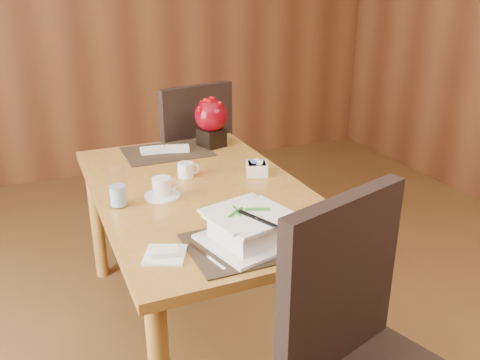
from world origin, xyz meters
name	(u,v)px	position (x,y,z in m)	size (l,w,h in m)	color
back_wall	(100,8)	(0.00, 3.00, 1.40)	(5.00, 0.02, 2.80)	brown
dining_table	(201,208)	(0.00, 0.60, 0.65)	(0.90, 1.50, 0.75)	#B37E31
placemat_near	(252,243)	(0.00, 0.05, 0.75)	(0.45, 0.33, 0.01)	black
placemat_far	(167,152)	(0.00, 1.15, 0.75)	(0.45, 0.33, 0.01)	black
soup_setting	(248,228)	(-0.01, 0.06, 0.81)	(0.35, 0.35, 0.12)	white
coffee_cup	(162,189)	(-0.18, 0.58, 0.79)	(0.15, 0.15, 0.09)	white
water_glass	(117,188)	(-0.37, 0.56, 0.83)	(0.07, 0.07, 0.17)	white
creamer_jug	(186,170)	(-0.02, 0.77, 0.78)	(0.10, 0.10, 0.07)	white
sugar_caddy	(257,169)	(0.30, 0.66, 0.78)	(0.10, 0.10, 0.06)	white
berry_decor	(211,120)	(0.26, 1.15, 0.90)	(0.18, 0.18, 0.27)	black
napkins_far	(167,149)	(0.00, 1.15, 0.77)	(0.26, 0.09, 0.02)	white
bread_plate	(165,255)	(-0.30, 0.09, 0.75)	(0.14, 0.14, 0.01)	white
near_chair	(371,359)	(0.14, -0.47, 0.60)	(0.62, 0.62, 1.07)	black
far_chair	(188,155)	(0.22, 1.50, 0.59)	(0.59, 0.59, 1.05)	black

